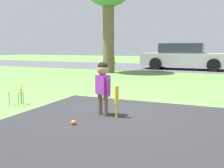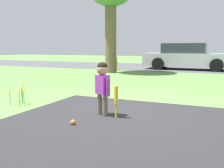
{
  "view_description": "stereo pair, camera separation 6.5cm",
  "coord_description": "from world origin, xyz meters",
  "px_view_note": "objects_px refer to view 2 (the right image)",
  "views": [
    {
      "loc": [
        1.6,
        -4.1,
        1.14
      ],
      "look_at": [
        -0.14,
        0.04,
        0.49
      ],
      "focal_mm": 40.0,
      "sensor_mm": 36.0,
      "label": 1
    },
    {
      "loc": [
        1.66,
        -4.08,
        1.14
      ],
      "look_at": [
        -0.14,
        0.04,
        0.49
      ],
      "focal_mm": 40.0,
      "sensor_mm": 36.0,
      "label": 2
    }
  ],
  "objects_px": {
    "fire_hydrant": "(115,63)",
    "parked_car": "(187,57)",
    "child": "(102,81)",
    "baseball_bat": "(116,97)",
    "sports_ball": "(73,122)"
  },
  "relations": [
    {
      "from": "sports_ball",
      "to": "parked_car",
      "type": "relative_size",
      "value": 0.02
    },
    {
      "from": "fire_hydrant",
      "to": "parked_car",
      "type": "bearing_deg",
      "value": 35.58
    },
    {
      "from": "fire_hydrant",
      "to": "parked_car",
      "type": "xyz_separation_m",
      "value": [
        3.19,
        2.28,
        0.26
      ]
    },
    {
      "from": "sports_ball",
      "to": "parked_car",
      "type": "height_order",
      "value": "parked_car"
    },
    {
      "from": "fire_hydrant",
      "to": "parked_car",
      "type": "height_order",
      "value": "parked_car"
    },
    {
      "from": "parked_car",
      "to": "sports_ball",
      "type": "bearing_deg",
      "value": -91.17
    },
    {
      "from": "child",
      "to": "fire_hydrant",
      "type": "height_order",
      "value": "child"
    },
    {
      "from": "child",
      "to": "parked_car",
      "type": "distance_m",
      "value": 10.02
    },
    {
      "from": "baseball_bat",
      "to": "parked_car",
      "type": "height_order",
      "value": "parked_car"
    },
    {
      "from": "sports_ball",
      "to": "fire_hydrant",
      "type": "distance_m",
      "value": 8.89
    },
    {
      "from": "child",
      "to": "sports_ball",
      "type": "height_order",
      "value": "child"
    },
    {
      "from": "child",
      "to": "parked_car",
      "type": "xyz_separation_m",
      "value": [
        0.13,
        10.02,
        0.06
      ]
    },
    {
      "from": "sports_ball",
      "to": "parked_car",
      "type": "xyz_separation_m",
      "value": [
        0.3,
        10.68,
        0.61
      ]
    },
    {
      "from": "child",
      "to": "fire_hydrant",
      "type": "distance_m",
      "value": 8.32
    },
    {
      "from": "child",
      "to": "baseball_bat",
      "type": "height_order",
      "value": "child"
    }
  ]
}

